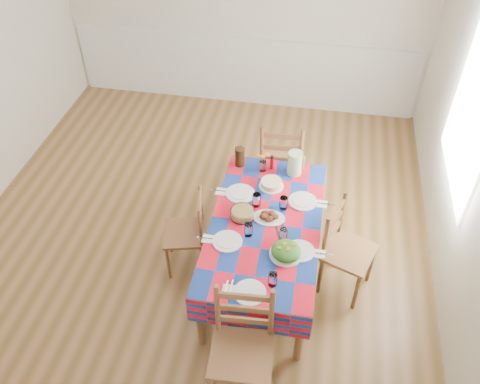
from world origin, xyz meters
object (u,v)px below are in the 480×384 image
(meat_platter, at_px, (269,217))
(chair_right, at_px, (345,250))
(green_pitcher, at_px, (295,163))
(tea_pitcher, at_px, (240,157))
(chair_near, at_px, (242,349))
(dining_table, at_px, (265,229))
(chair_left, at_px, (188,233))
(chair_far, at_px, (281,161))

(meat_platter, bearing_deg, chair_right, -4.12)
(green_pitcher, relative_size, tea_pitcher, 1.24)
(chair_near, bearing_deg, chair_right, 53.72)
(dining_table, relative_size, chair_right, 1.87)
(tea_pitcher, bearing_deg, chair_left, -114.73)
(chair_near, xyz_separation_m, chair_right, (0.69, 1.09, -0.03))
(green_pitcher, xyz_separation_m, chair_near, (-0.17, -1.78, -0.30))
(meat_platter, distance_m, chair_far, 1.03)
(meat_platter, xyz_separation_m, chair_left, (-0.71, -0.05, -0.28))
(meat_platter, height_order, chair_far, chair_far)
(tea_pitcher, distance_m, chair_left, 0.87)
(green_pitcher, xyz_separation_m, chair_right, (0.52, -0.69, -0.33))
(chair_near, height_order, chair_right, chair_near)
(green_pitcher, bearing_deg, chair_right, -52.81)
(meat_platter, xyz_separation_m, chair_right, (0.67, -0.05, -0.24))
(chair_far, bearing_deg, chair_right, 119.59)
(tea_pitcher, xyz_separation_m, chair_near, (0.35, -1.81, -0.27))
(dining_table, distance_m, chair_left, 0.71)
(green_pitcher, xyz_separation_m, chair_far, (-0.16, 0.38, -0.30))
(chair_near, xyz_separation_m, chair_far, (0.01, 2.15, 0.00))
(tea_pitcher, distance_m, chair_right, 1.30)
(dining_table, height_order, chair_left, chair_left)
(chair_left, bearing_deg, chair_far, 133.59)
(chair_right, bearing_deg, chair_far, 53.36)
(meat_platter, relative_size, green_pitcher, 1.18)
(dining_table, distance_m, chair_right, 0.70)
(tea_pitcher, relative_size, chair_near, 0.19)
(chair_far, bearing_deg, dining_table, 86.72)
(meat_platter, bearing_deg, dining_table, -105.91)
(dining_table, bearing_deg, chair_left, 179.24)
(dining_table, xyz_separation_m, chair_left, (-0.69, 0.01, -0.18))
(green_pitcher, bearing_deg, tea_pitcher, 176.74)
(chair_near, height_order, chair_left, chair_near)
(chair_near, distance_m, chair_left, 1.29)
(dining_table, xyz_separation_m, meat_platter, (0.02, 0.06, 0.09))
(chair_right, bearing_deg, chair_near, 168.41)
(meat_platter, xyz_separation_m, green_pitcher, (0.15, 0.64, 0.09))
(tea_pitcher, bearing_deg, chair_far, 44.11)
(dining_table, relative_size, meat_platter, 6.28)
(dining_table, bearing_deg, chair_far, 89.87)
(tea_pitcher, bearing_deg, chair_near, -78.98)
(green_pitcher, distance_m, chair_far, 0.51)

